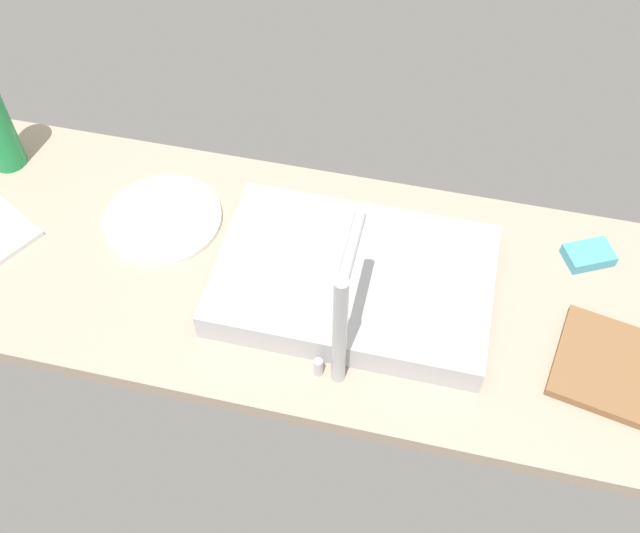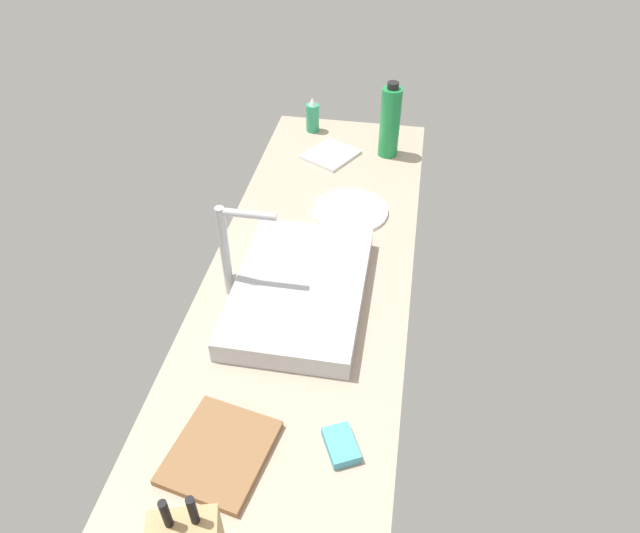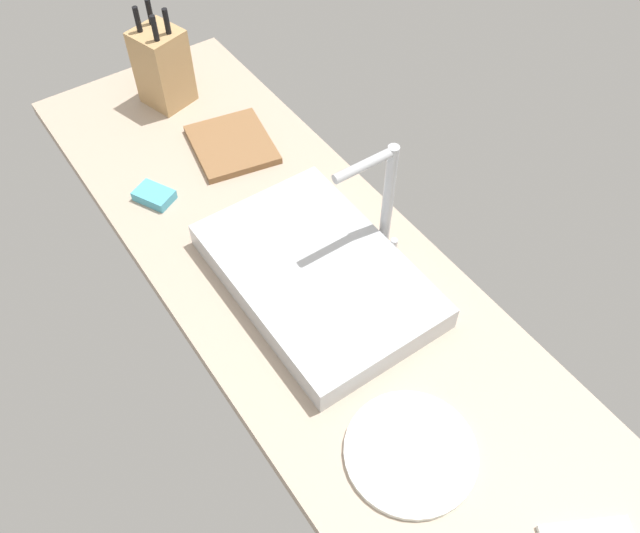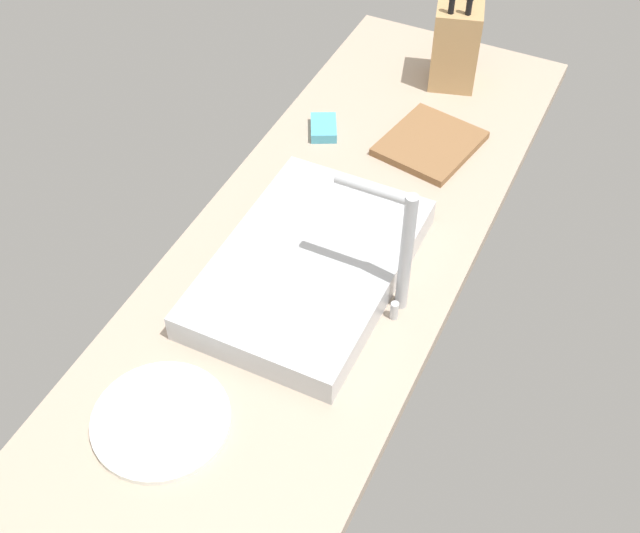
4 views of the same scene
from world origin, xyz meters
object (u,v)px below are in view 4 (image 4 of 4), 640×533
at_px(cutting_board, 430,143).
at_px(dish_sponge, 324,128).
at_px(knife_block, 456,44).
at_px(sink_basin, 309,267).
at_px(faucet, 398,242).
at_px(dinner_plate, 161,420).

distance_m(cutting_board, dish_sponge, 0.25).
bearing_deg(knife_block, sink_basin, -18.17).
height_order(faucet, dinner_plate, faucet).
relative_size(faucet, dish_sponge, 3.11).
bearing_deg(sink_basin, faucet, 93.28).
bearing_deg(cutting_board, dinner_plate, -9.63).
distance_m(cutting_board, dinner_plate, 0.91).
relative_size(sink_basin, dish_sponge, 5.65).
bearing_deg(sink_basin, cutting_board, 171.66).
bearing_deg(faucet, dinner_plate, -31.07).
distance_m(sink_basin, dish_sponge, 0.47).
xyz_separation_m(dinner_plate, dish_sponge, (-0.84, -0.09, 0.01)).
bearing_deg(knife_block, faucet, -5.14).
xyz_separation_m(sink_basin, cutting_board, (-0.49, 0.07, -0.02)).
height_order(sink_basin, dish_sponge, sink_basin).
bearing_deg(knife_block, dish_sponge, -47.76).
relative_size(faucet, dinner_plate, 1.17).
distance_m(faucet, dinner_plate, 0.52).
relative_size(knife_block, cutting_board, 1.24).
height_order(sink_basin, knife_block, knife_block).
bearing_deg(cutting_board, dish_sponge, -76.83).
bearing_deg(dish_sponge, dinner_plate, 6.33).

